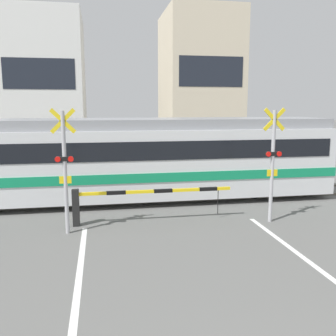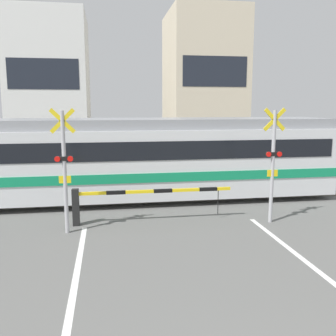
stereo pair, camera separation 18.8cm
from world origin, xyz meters
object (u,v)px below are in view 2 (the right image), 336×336
object	(u,v)px
crossing_signal_right	(273,160)
pedestrian	(164,154)
crossing_barrier_near	(123,198)
crossing_barrier_far	(178,164)
crossing_signal_left	(64,165)
commuter_train	(131,157)

from	to	relation	value
crossing_signal_right	pedestrian	size ratio (longest dim) A/B	1.92
crossing_barrier_near	crossing_barrier_far	size ratio (longest dim) A/B	1.00
crossing_barrier_far	crossing_signal_left	distance (m)	8.18
commuter_train	crossing_signal_left	xyz separation A→B (m)	(-2.04, -3.52, 0.28)
crossing_signal_left	pedestrian	xyz separation A→B (m)	(4.07, 8.66, -0.86)
commuter_train	crossing_signal_left	distance (m)	4.08
commuter_train	pedestrian	world-z (taller)	commuter_train
crossing_barrier_far	crossing_signal_left	world-z (taller)	crossing_signal_left
crossing_barrier_near	pedestrian	world-z (taller)	pedestrian
crossing_barrier_far	crossing_signal_left	size ratio (longest dim) A/B	1.40
commuter_train	pedestrian	size ratio (longest dim) A/B	8.37
crossing_signal_left	crossing_signal_right	world-z (taller)	same
commuter_train	crossing_barrier_near	world-z (taller)	commuter_train
crossing_barrier_far	pedestrian	world-z (taller)	pedestrian
commuter_train	pedestrian	distance (m)	5.55
crossing_signal_left	crossing_signal_right	distance (m)	6.01
commuter_train	crossing_signal_left	size ratio (longest dim) A/B	4.35
crossing_signal_left	pedestrian	world-z (taller)	crossing_signal_left
commuter_train	crossing_barrier_near	size ratio (longest dim) A/B	3.11
pedestrian	commuter_train	bearing A→B (deg)	-111.48
crossing_barrier_near	crossing_signal_right	world-z (taller)	crossing_signal_right
commuter_train	pedestrian	bearing A→B (deg)	68.52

